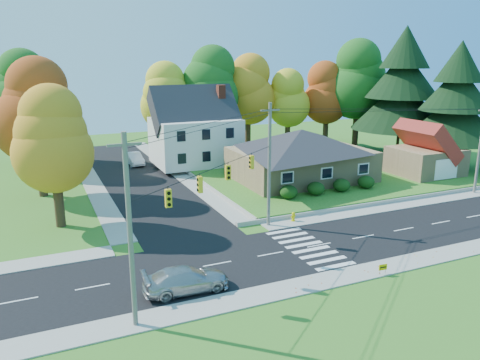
# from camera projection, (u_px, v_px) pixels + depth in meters

# --- Properties ---
(ground) EXTENTS (120.00, 120.00, 0.00)m
(ground) POSITION_uv_depth(u_px,v_px,m) (319.00, 245.00, 34.22)
(ground) COLOR #3D7923
(road_main) EXTENTS (90.00, 8.00, 0.02)m
(road_main) POSITION_uv_depth(u_px,v_px,m) (319.00, 245.00, 34.22)
(road_main) COLOR black
(road_main) RESTS_ON ground
(road_cross) EXTENTS (8.00, 44.00, 0.02)m
(road_cross) POSITION_uv_depth(u_px,v_px,m) (136.00, 177.00, 54.07)
(road_cross) COLOR black
(road_cross) RESTS_ON ground
(sidewalk_north) EXTENTS (90.00, 2.00, 0.08)m
(sidewalk_north) POSITION_uv_depth(u_px,v_px,m) (286.00, 223.00, 38.63)
(sidewalk_north) COLOR #9C9A90
(sidewalk_north) RESTS_ON ground
(sidewalk_south) EXTENTS (90.00, 2.00, 0.08)m
(sidewalk_south) POSITION_uv_depth(u_px,v_px,m) (363.00, 272.00, 29.79)
(sidewalk_south) COLOR #9C9A90
(sidewalk_south) RESTS_ON ground
(lawn) EXTENTS (30.00, 30.00, 0.50)m
(lawn) POSITION_uv_depth(u_px,v_px,m) (314.00, 167.00, 57.84)
(lawn) COLOR #3D7923
(lawn) RESTS_ON ground
(ranch_house) EXTENTS (14.60, 10.60, 5.40)m
(ranch_house) POSITION_uv_depth(u_px,v_px,m) (301.00, 154.00, 50.69)
(ranch_house) COLOR tan
(ranch_house) RESTS_ON lawn
(colonial_house) EXTENTS (10.40, 8.40, 9.60)m
(colonial_house) POSITION_uv_depth(u_px,v_px,m) (195.00, 131.00, 57.85)
(colonial_house) COLOR silver
(colonial_house) RESTS_ON lawn
(garage) EXTENTS (7.30, 6.30, 4.60)m
(garage) POSITION_uv_depth(u_px,v_px,m) (426.00, 154.00, 52.75)
(garage) COLOR tan
(garage) RESTS_ON lawn
(hedge_row) EXTENTS (10.70, 1.70, 1.27)m
(hedge_row) POSITION_uv_depth(u_px,v_px,m) (329.00, 187.00, 45.55)
(hedge_row) COLOR #163A10
(hedge_row) RESTS_ON lawn
(traffic_infrastructure) EXTENTS (38.10, 10.66, 10.00)m
(traffic_infrastructure) POSITION_uv_depth(u_px,v_px,m) (310.00, 173.00, 34.06)
(traffic_infrastructure) COLOR #666059
(traffic_infrastructure) RESTS_ON ground
(tree_lot_0) EXTENTS (6.72, 6.72, 12.51)m
(tree_lot_0) POSITION_uv_depth(u_px,v_px,m) (165.00, 97.00, 61.41)
(tree_lot_0) COLOR #3F2A19
(tree_lot_0) RESTS_ON lawn
(tree_lot_1) EXTENTS (7.84, 7.84, 14.60)m
(tree_lot_1) POSITION_uv_depth(u_px,v_px,m) (211.00, 87.00, 62.56)
(tree_lot_1) COLOR #3F2A19
(tree_lot_1) RESTS_ON lawn
(tree_lot_2) EXTENTS (7.28, 7.28, 13.56)m
(tree_lot_2) POSITION_uv_depth(u_px,v_px,m) (248.00, 90.00, 65.97)
(tree_lot_2) COLOR #3F2A19
(tree_lot_2) RESTS_ON lawn
(tree_lot_3) EXTENTS (6.16, 6.16, 11.47)m
(tree_lot_3) POSITION_uv_depth(u_px,v_px,m) (288.00, 98.00, 67.77)
(tree_lot_3) COLOR #3F2A19
(tree_lot_3) RESTS_ON lawn
(tree_lot_4) EXTENTS (6.72, 6.72, 12.51)m
(tree_lot_4) POSITION_uv_depth(u_px,v_px,m) (327.00, 93.00, 69.08)
(tree_lot_4) COLOR #3F2A19
(tree_lot_4) RESTS_ON lawn
(tree_lot_5) EXTENTS (8.40, 8.40, 15.64)m
(tree_lot_5) POSITION_uv_depth(u_px,v_px,m) (359.00, 80.00, 68.39)
(tree_lot_5) COLOR #3F2A19
(tree_lot_5) RESTS_ON lawn
(conifer_east_a) EXTENTS (12.80, 12.80, 16.96)m
(conifer_east_a) POSITION_uv_depth(u_px,v_px,m) (402.00, 89.00, 61.93)
(conifer_east_a) COLOR #3F2A19
(conifer_east_a) RESTS_ON lawn
(conifer_east_b) EXTENTS (11.20, 11.20, 14.84)m
(conifer_east_b) POSITION_uv_depth(u_px,v_px,m) (456.00, 102.00, 55.52)
(conifer_east_b) COLOR #3F2A19
(conifer_east_b) RESTS_ON lawn
(tree_west_0) EXTENTS (6.16, 6.16, 11.47)m
(tree_west_0) POSITION_uv_depth(u_px,v_px,m) (52.00, 139.00, 36.35)
(tree_west_0) COLOR #3F2A19
(tree_west_0) RESTS_ON ground
(tree_west_1) EXTENTS (7.28, 7.28, 13.56)m
(tree_west_1) POSITION_uv_depth(u_px,v_px,m) (35.00, 110.00, 44.47)
(tree_west_1) COLOR #3F2A19
(tree_west_1) RESTS_ON ground
(tree_west_2) EXTENTS (6.72, 6.72, 12.51)m
(tree_west_2) POSITION_uv_depth(u_px,v_px,m) (43.00, 107.00, 53.88)
(tree_west_2) COLOR #3F2A19
(tree_west_2) RESTS_ON ground
(tree_west_3) EXTENTS (7.84, 7.84, 14.60)m
(tree_west_3) POSITION_uv_depth(u_px,v_px,m) (23.00, 92.00, 59.84)
(tree_west_3) COLOR #3F2A19
(tree_west_3) RESTS_ON ground
(silver_sedan) EXTENTS (5.14, 2.24, 1.47)m
(silver_sedan) POSITION_uv_depth(u_px,v_px,m) (186.00, 279.00, 27.26)
(silver_sedan) COLOR #AFAFB1
(silver_sedan) RESTS_ON road_main
(white_car) EXTENTS (1.78, 4.73, 1.54)m
(white_car) POSITION_uv_depth(u_px,v_px,m) (135.00, 159.00, 59.98)
(white_car) COLOR silver
(white_car) RESTS_ON road_cross
(fire_hydrant) EXTENTS (0.49, 0.38, 0.85)m
(fire_hydrant) POSITION_uv_depth(u_px,v_px,m) (293.00, 217.00, 39.06)
(fire_hydrant) COLOR #D6BF01
(fire_hydrant) RESTS_ON ground
(yard_sign) EXTENTS (0.58, 0.09, 0.73)m
(yard_sign) POSITION_uv_depth(u_px,v_px,m) (383.00, 267.00, 29.38)
(yard_sign) COLOR black
(yard_sign) RESTS_ON ground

